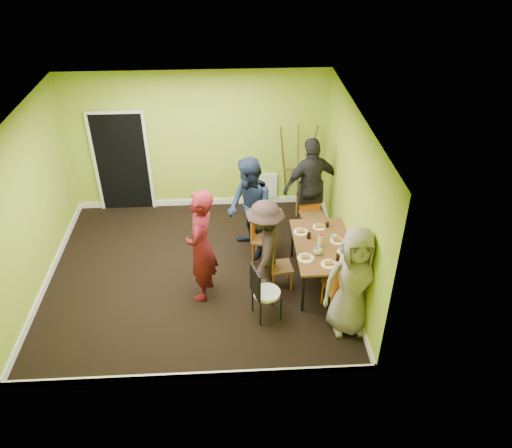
{
  "coord_description": "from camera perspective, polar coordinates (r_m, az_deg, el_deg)",
  "views": [
    {
      "loc": [
        0.62,
        -6.66,
        5.46
      ],
      "look_at": [
        1.0,
        0.0,
        0.97
      ],
      "focal_mm": 35.0,
      "sensor_mm": 36.0,
      "label": 1
    }
  ],
  "objects": [
    {
      "name": "plate_far_back",
      "position": [
        8.41,
        7.23,
        -0.34
      ],
      "size": [
        0.22,
        0.22,
        0.01
      ],
      "primitive_type": "cylinder",
      "color": "white",
      "rests_on": "dining_table"
    },
    {
      "name": "chair_left_far",
      "position": [
        8.56,
        0.42,
        -1.09
      ],
      "size": [
        0.49,
        0.49,
        0.97
      ],
      "rotation": [
        0.0,
        0.0,
        -1.82
      ],
      "color": "orange",
      "rests_on": "ground"
    },
    {
      "name": "person_standing",
      "position": [
        7.63,
        -6.29,
        -2.54
      ],
      "size": [
        0.59,
        0.77,
        1.9
      ],
      "primitive_type": "imported",
      "rotation": [
        0.0,
        0.0,
        -1.78
      ],
      "color": "#550E16",
      "rests_on": "ground"
    },
    {
      "name": "person_front_end",
      "position": [
        7.18,
        11.07,
        -6.52
      ],
      "size": [
        0.86,
        0.57,
        1.75
      ],
      "primitive_type": "imported",
      "rotation": [
        0.0,
        0.0,
        0.01
      ],
      "color": "gray",
      "rests_on": "ground"
    },
    {
      "name": "blue_bottle",
      "position": [
        7.81,
        10.03,
        -2.79
      ],
      "size": [
        0.07,
        0.07,
        0.2
      ],
      "primitive_type": "cylinder",
      "color": "blue",
      "rests_on": "dining_table"
    },
    {
      "name": "thermos",
      "position": [
        7.93,
        7.33,
        -1.87
      ],
      "size": [
        0.06,
        0.06,
        0.21
      ],
      "primitive_type": "cylinder",
      "color": "white",
      "rests_on": "dining_table"
    },
    {
      "name": "orange_bottle",
      "position": [
        8.12,
        7.15,
        -1.45
      ],
      "size": [
        0.04,
        0.04,
        0.09
      ],
      "primitive_type": "cylinder",
      "color": "orange",
      "rests_on": "dining_table"
    },
    {
      "name": "ground",
      "position": [
        8.64,
        -6.64,
        -5.54
      ],
      "size": [
        5.0,
        5.0,
        0.0
      ],
      "primitive_type": "plane",
      "color": "black",
      "rests_on": "ground"
    },
    {
      "name": "person_back_end",
      "position": [
        9.22,
        6.3,
        4.36
      ],
      "size": [
        1.19,
        0.79,
        1.88
      ],
      "primitive_type": "imported",
      "rotation": [
        0.0,
        0.0,
        3.48
      ],
      "color": "black",
      "rests_on": "ground"
    },
    {
      "name": "glass_back",
      "position": [
        8.42,
        8.14,
        -0.08
      ],
      "size": [
        0.06,
        0.06,
        0.09
      ],
      "primitive_type": "cylinder",
      "color": "black",
      "rests_on": "dining_table"
    },
    {
      "name": "glass_mid",
      "position": [
        8.11,
        6.06,
        -1.34
      ],
      "size": [
        0.07,
        0.07,
        0.1
      ],
      "primitive_type": "cylinder",
      "color": "black",
      "rests_on": "dining_table"
    },
    {
      "name": "chair_back_end",
      "position": [
        9.19,
        6.3,
        2.93
      ],
      "size": [
        0.49,
        0.56,
        1.06
      ],
      "rotation": [
        0.0,
        0.0,
        3.28
      ],
      "color": "orange",
      "rests_on": "ground"
    },
    {
      "name": "chair_front_end",
      "position": [
        7.57,
        9.76,
        -6.88
      ],
      "size": [
        0.49,
        0.49,
        1.02
      ],
      "rotation": [
        0.0,
        0.0,
        0.17
      ],
      "color": "orange",
      "rests_on": "ground"
    },
    {
      "name": "chair_left_near",
      "position": [
        8.01,
        2.34,
        -4.48
      ],
      "size": [
        0.4,
        0.4,
        0.86
      ],
      "rotation": [
        0.0,
        0.0,
        -1.45
      ],
      "color": "orange",
      "rests_on": "ground"
    },
    {
      "name": "plate_wall_back",
      "position": [
        8.13,
        9.25,
        -1.91
      ],
      "size": [
        0.22,
        0.22,
        0.01
      ],
      "primitive_type": "cylinder",
      "color": "white",
      "rests_on": "dining_table"
    },
    {
      "name": "plate_far_front",
      "position": [
        7.62,
        8.31,
        -4.56
      ],
      "size": [
        0.24,
        0.24,
        0.01
      ],
      "primitive_type": "cylinder",
      "color": "white",
      "rests_on": "dining_table"
    },
    {
      "name": "person_left_near",
      "position": [
        7.78,
        1.03,
        -2.7
      ],
      "size": [
        0.85,
        1.17,
        1.63
      ],
      "primitive_type": "imported",
      "rotation": [
        0.0,
        0.0,
        -1.83
      ],
      "color": "black",
      "rests_on": "ground"
    },
    {
      "name": "plate_near_left",
      "position": [
        8.26,
        5.13,
        -0.92
      ],
      "size": [
        0.24,
        0.24,
        0.01
      ],
      "primitive_type": "cylinder",
      "color": "white",
      "rests_on": "dining_table"
    },
    {
      "name": "cup_a",
      "position": [
        7.78,
        7.05,
        -3.12
      ],
      "size": [
        0.13,
        0.13,
        0.1
      ],
      "primitive_type": "imported",
      "color": "white",
      "rests_on": "dining_table"
    },
    {
      "name": "chair_bentwood",
      "position": [
        7.45,
        0.77,
        -7.57
      ],
      "size": [
        0.47,
        0.46,
        0.95
      ],
      "rotation": [
        0.0,
        0.0,
        -1.26
      ],
      "color": "black",
      "rests_on": "ground"
    },
    {
      "name": "person_left_far",
      "position": [
        8.51,
        -0.73,
        1.72
      ],
      "size": [
        0.97,
        1.09,
        1.84
      ],
      "primitive_type": "imported",
      "rotation": [
        0.0,
        0.0,
        -1.2
      ],
      "color": "#162037",
      "rests_on": "ground"
    },
    {
      "name": "cup_b",
      "position": [
        8.13,
        8.88,
        -1.52
      ],
      "size": [
        0.09,
        0.09,
        0.09
      ],
      "primitive_type": "imported",
      "color": "white",
      "rests_on": "dining_table"
    },
    {
      "name": "room_walls",
      "position": [
        8.08,
        -7.25,
        0.06
      ],
      "size": [
        5.04,
        4.54,
        2.82
      ],
      "color": "#99BC30",
      "rests_on": "ground"
    },
    {
      "name": "plate_wall_front",
      "position": [
        7.91,
        10.03,
        -3.15
      ],
      "size": [
        0.21,
        0.21,
        0.01
      ],
      "primitive_type": "cylinder",
      "color": "white",
      "rests_on": "dining_table"
    },
    {
      "name": "dining_table",
      "position": [
        8.06,
        7.62,
        -2.66
      ],
      "size": [
        0.9,
        1.5,
        0.75
      ],
      "color": "black",
      "rests_on": "ground"
    },
    {
      "name": "easel",
      "position": [
        9.88,
        4.62,
        6.42
      ],
      "size": [
        0.74,
        0.69,
        1.85
      ],
      "color": "brown",
      "rests_on": "ground"
    },
    {
      "name": "glass_front",
      "position": [
        7.71,
        9.32,
        -3.76
      ],
      "size": [
        0.06,
        0.06,
        0.11
      ],
      "primitive_type": "cylinder",
      "color": "black",
      "rests_on": "dining_table"
    },
    {
      "name": "plate_near_right",
      "position": [
        7.7,
        5.68,
        -3.89
      ],
      "size": [
        0.26,
        0.26,
        0.01
      ],
      "primitive_type": "cylinder",
      "color": "white",
      "rests_on": "dining_table"
    }
  ]
}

